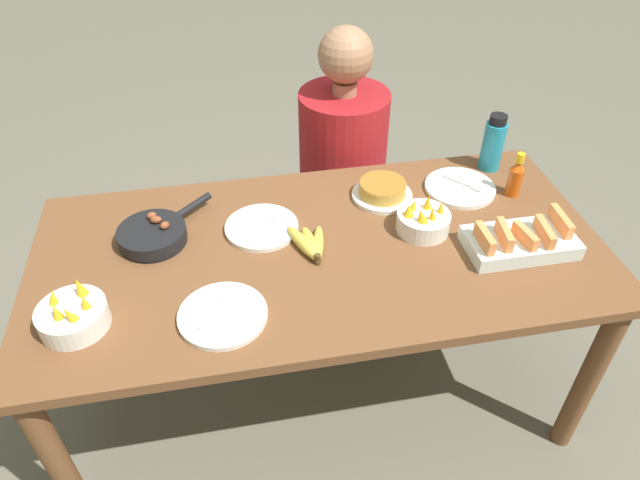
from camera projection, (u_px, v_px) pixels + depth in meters
ground_plane at (320, 390)px, 2.27m from camera, size 14.00×14.00×0.00m
dining_table at (320, 269)px, 1.85m from camera, size 1.79×0.86×0.75m
banana_bunch at (310, 244)px, 1.78m from camera, size 0.13×0.19×0.04m
melon_tray at (521, 241)px, 1.76m from camera, size 0.34×0.18×0.10m
skillet at (154, 234)px, 1.80m from camera, size 0.30×0.29×0.08m
frittata_plate_center at (382, 191)px, 1.98m from camera, size 0.21×0.21×0.06m
empty_plate_near_front at (460, 188)px, 2.03m from camera, size 0.25×0.25×0.02m
empty_plate_far_left at (262, 227)px, 1.86m from camera, size 0.24×0.24×0.02m
empty_plate_far_right at (223, 315)px, 1.56m from camera, size 0.25×0.25×0.02m
fruit_bowl_mango at (73, 315)px, 1.52m from camera, size 0.19×0.19×0.12m
fruit_bowl_citrus at (423, 220)px, 1.83m from camera, size 0.17×0.17×0.12m
water_bottle at (493, 144)px, 2.08m from camera, size 0.08×0.08×0.22m
hot_sauce_bottle at (516, 177)px, 1.97m from camera, size 0.05×0.05×0.16m
person_figure at (342, 190)px, 2.48m from camera, size 0.40×0.40×1.20m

